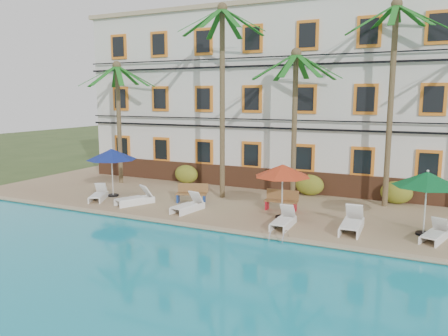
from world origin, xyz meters
The scene contains 24 objects.
ground centered at (0.00, 0.00, 0.00)m, with size 100.00×100.00×0.00m, color #384C23.
pool_deck centered at (0.00, 5.00, 0.12)m, with size 30.00×12.00×0.25m, color tan.
swimming_pool centered at (0.00, -7.00, 0.10)m, with size 26.00×12.00×0.20m, color #179AB3.
pool_coping centered at (0.00, -0.90, 0.28)m, with size 30.00×0.35×0.06m, color tan.
hotel_building centered at (0.00, 9.98, 5.37)m, with size 25.40×6.44×10.22m.
palm_a centered at (-9.20, 5.09, 4.91)m, with size 4.39×4.39×7.17m.
palm_b centered at (-1.99, 4.20, 6.29)m, with size 4.39×4.39×9.60m.
palm_c centered at (1.50, 4.99, 5.04)m, with size 4.39×4.39×7.40m.
palm_d centered at (5.75, 5.88, 6.19)m, with size 4.39×4.39×9.41m.
shrub_left centered at (-5.54, 6.60, 0.80)m, with size 1.50×0.90×1.10m, color #34631C.
shrub_mid centered at (1.94, 6.60, 0.80)m, with size 1.50×0.90×1.10m, color #34631C.
shrub_right centered at (6.20, 6.60, 0.80)m, with size 1.50×0.90×1.10m, color #34631C.
umbrella_blue centered at (-7.25, 1.99, 2.43)m, with size 2.56×2.56×2.56m.
umbrella_red centered at (1.99, 1.80, 2.29)m, with size 2.39×2.39×2.39m.
umbrella_green centered at (7.51, 1.87, 2.36)m, with size 2.47×2.47×2.48m.
lounger_a centered at (-7.35, 1.00, 0.51)m, with size 1.28×1.76×0.79m.
lounger_b centered at (-5.12, 1.06, 0.53)m, with size 1.41×1.96×0.88m.
lounger_c centered at (-2.17, 1.01, 0.52)m, with size 0.92×1.87×0.84m.
lounger_d centered at (2.46, 0.57, 0.52)m, with size 0.65×1.75×0.82m.
lounger_e centered at (5.01, 1.19, 0.56)m, with size 0.78×2.04×0.96m.
lounger_f centered at (7.90, 1.30, 0.50)m, with size 1.02×1.74×0.78m.
bench_left centered at (-2.89, 2.58, 0.72)m, with size 1.57×0.94×0.93m.
bench_right centered at (1.57, 3.03, 0.72)m, with size 1.53×0.57×0.93m.
pool_ladder centered at (2.79, -1.00, 0.25)m, with size 0.54×0.74×0.74m.
Camera 1 is at (7.56, -15.57, 5.36)m, focal length 35.00 mm.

